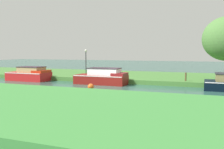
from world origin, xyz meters
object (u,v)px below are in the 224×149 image
red_cruiser (30,74)px  mooring_post_far (51,73)px  maroon_barge (103,77)px  lamp_post (86,59)px  mooring_post_near (186,77)px  channel_buoy (91,87)px

red_cruiser → mooring_post_far: size_ratio=6.72×
maroon_barge → lamp_post: bearing=137.9°
mooring_post_near → channel_buoy: size_ratio=1.54×
red_cruiser → mooring_post_near: bearing=6.0°
mooring_post_near → lamp_post: bearing=173.3°
lamp_post → mooring_post_far: size_ratio=4.32×
mooring_post_near → mooring_post_far: mooring_post_near is taller
mooring_post_far → channel_buoy: 8.72m
red_cruiser → lamp_post: size_ratio=1.56×
red_cruiser → maroon_barge: bearing=0.0°
lamp_post → mooring_post_near: size_ratio=3.73×
lamp_post → mooring_post_far: bearing=-161.4°
mooring_post_far → channel_buoy: (7.09, -5.05, -0.48)m
lamp_post → red_cruiser: bearing=-150.8°
mooring_post_far → maroon_barge: bearing=-13.4°
red_cruiser → channel_buoy: red_cruiser is taller
lamp_post → mooring_post_near: lamp_post is taller
red_cruiser → lamp_post: (4.95, 2.76, 1.53)m
lamp_post → mooring_post_near: bearing=-6.7°
lamp_post → mooring_post_near: 10.29m
mooring_post_far → channel_buoy: bearing=-35.4°
channel_buoy → mooring_post_near: bearing=37.5°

